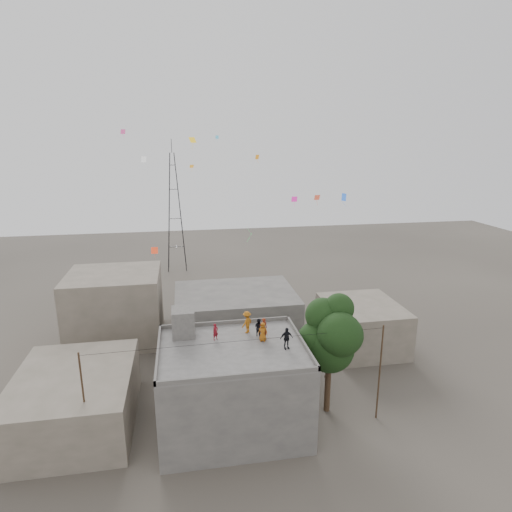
{
  "coord_description": "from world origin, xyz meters",
  "views": [
    {
      "loc": [
        -2.95,
        -26.37,
        19.8
      ],
      "look_at": [
        1.81,
        0.76,
        12.32
      ],
      "focal_mm": 30.0,
      "sensor_mm": 36.0,
      "label": 1
    }
  ],
  "objects_px": {
    "transmission_tower": "(175,212)",
    "tree": "(332,336)",
    "person_red_adult": "(263,328)",
    "person_dark_adult": "(286,338)",
    "stair_head_box": "(183,322)"
  },
  "relations": [
    {
      "from": "person_dark_adult",
      "to": "person_red_adult",
      "type": "bearing_deg",
      "value": 116.62
    },
    {
      "from": "tree",
      "to": "transmission_tower",
      "type": "height_order",
      "value": "transmission_tower"
    },
    {
      "from": "stair_head_box",
      "to": "tree",
      "type": "relative_size",
      "value": 0.22
    },
    {
      "from": "transmission_tower",
      "to": "person_dark_adult",
      "type": "height_order",
      "value": "transmission_tower"
    },
    {
      "from": "stair_head_box",
      "to": "person_red_adult",
      "type": "xyz_separation_m",
      "value": [
        5.61,
        -1.5,
        -0.22
      ]
    },
    {
      "from": "transmission_tower",
      "to": "tree",
      "type": "bearing_deg",
      "value": -73.91
    },
    {
      "from": "person_red_adult",
      "to": "person_dark_adult",
      "type": "bearing_deg",
      "value": 112.32
    },
    {
      "from": "person_red_adult",
      "to": "transmission_tower",
      "type": "bearing_deg",
      "value": -92.18
    },
    {
      "from": "stair_head_box",
      "to": "tree",
      "type": "bearing_deg",
      "value": -10.74
    },
    {
      "from": "transmission_tower",
      "to": "person_red_adult",
      "type": "bearing_deg",
      "value": -80.64
    },
    {
      "from": "tree",
      "to": "stair_head_box",
      "type": "bearing_deg",
      "value": 169.26
    },
    {
      "from": "transmission_tower",
      "to": "person_dark_adult",
      "type": "xyz_separation_m",
      "value": [
        7.64,
        -40.73,
        -2.2
      ]
    },
    {
      "from": "tree",
      "to": "transmission_tower",
      "type": "bearing_deg",
      "value": 106.09
    },
    {
      "from": "tree",
      "to": "person_red_adult",
      "type": "height_order",
      "value": "tree"
    },
    {
      "from": "transmission_tower",
      "to": "stair_head_box",
      "type": "bearing_deg",
      "value": -88.77
    }
  ]
}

